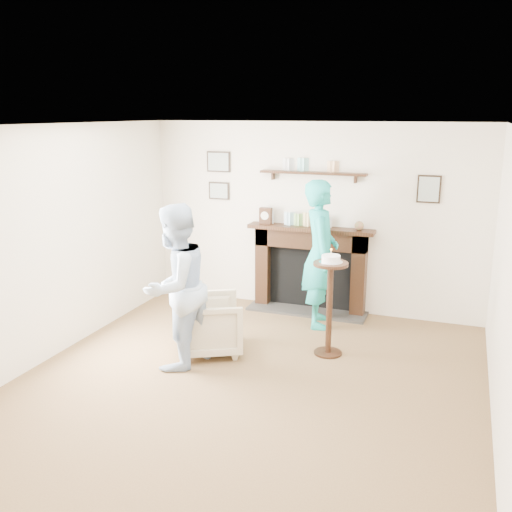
# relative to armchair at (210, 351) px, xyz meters

# --- Properties ---
(ground) EXTENTS (5.00, 5.00, 0.00)m
(ground) POSITION_rel_armchair_xyz_m (0.68, -0.64, 0.00)
(ground) COLOR brown
(ground) RESTS_ON ground
(room_shell) EXTENTS (4.54, 5.02, 2.52)m
(room_shell) POSITION_rel_armchair_xyz_m (0.68, 0.05, 1.62)
(room_shell) COLOR #EDE1C9
(room_shell) RESTS_ON ground
(armchair) EXTENTS (0.95, 0.94, 0.64)m
(armchair) POSITION_rel_armchair_xyz_m (0.00, 0.00, 0.00)
(armchair) COLOR tan
(armchair) RESTS_ON ground
(man) EXTENTS (0.81, 0.95, 1.73)m
(man) POSITION_rel_armchair_xyz_m (-0.18, -0.43, 0.00)
(man) COLOR #A9BBD4
(man) RESTS_ON ground
(woman) EXTENTS (0.61, 0.76, 1.83)m
(woman) POSITION_rel_armchair_xyz_m (0.93, 1.26, 0.00)
(woman) COLOR teal
(woman) RESTS_ON ground
(pedestal_table) EXTENTS (0.38, 0.38, 1.21)m
(pedestal_table) POSITION_rel_armchair_xyz_m (1.26, 0.40, 0.74)
(pedestal_table) COLOR black
(pedestal_table) RESTS_ON ground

